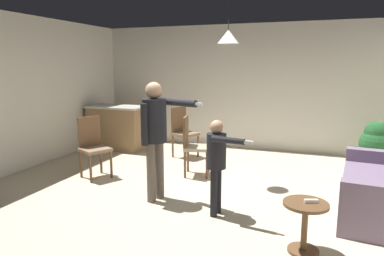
{
  "coord_description": "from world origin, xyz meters",
  "views": [
    {
      "loc": [
        1.71,
        -4.44,
        1.84
      ],
      "look_at": [
        0.12,
        -0.09,
        1.0
      ],
      "focal_mm": 32.73,
      "sensor_mm": 36.0,
      "label": 1
    }
  ],
  "objects_px": {
    "side_table_by_couch": "(305,221)",
    "spare_remote_on_table": "(311,201)",
    "person_child": "(217,157)",
    "potted_plant_corner": "(376,142)",
    "dining_chair_by_counter": "(183,130)",
    "person_adult": "(155,128)",
    "dining_chair_centre_back": "(93,145)",
    "dining_chair_near_wall": "(193,143)",
    "kitchen_counter": "(117,127)"
  },
  "relations": [
    {
      "from": "dining_chair_near_wall",
      "to": "side_table_by_couch",
      "type": "bearing_deg",
      "value": 31.14
    },
    {
      "from": "person_adult",
      "to": "dining_chair_near_wall",
      "type": "relative_size",
      "value": 1.62
    },
    {
      "from": "kitchen_counter",
      "to": "dining_chair_centre_back",
      "type": "height_order",
      "value": "dining_chair_centre_back"
    },
    {
      "from": "side_table_by_couch",
      "to": "spare_remote_on_table",
      "type": "bearing_deg",
      "value": 11.51
    },
    {
      "from": "person_adult",
      "to": "potted_plant_corner",
      "type": "distance_m",
      "value": 4.09
    },
    {
      "from": "dining_chair_near_wall",
      "to": "person_adult",
      "type": "bearing_deg",
      "value": -17.12
    },
    {
      "from": "person_adult",
      "to": "potted_plant_corner",
      "type": "height_order",
      "value": "person_adult"
    },
    {
      "from": "side_table_by_couch",
      "to": "dining_chair_centre_back",
      "type": "height_order",
      "value": "dining_chair_centre_back"
    },
    {
      "from": "kitchen_counter",
      "to": "person_adult",
      "type": "relative_size",
      "value": 0.78
    },
    {
      "from": "dining_chair_by_counter",
      "to": "spare_remote_on_table",
      "type": "xyz_separation_m",
      "value": [
        2.53,
        -3.0,
        -0.01
      ]
    },
    {
      "from": "side_table_by_couch",
      "to": "person_adult",
      "type": "relative_size",
      "value": 0.32
    },
    {
      "from": "side_table_by_couch",
      "to": "dining_chair_centre_back",
      "type": "relative_size",
      "value": 0.52
    },
    {
      "from": "dining_chair_centre_back",
      "to": "potted_plant_corner",
      "type": "bearing_deg",
      "value": 144.37
    },
    {
      "from": "person_adult",
      "to": "person_child",
      "type": "xyz_separation_m",
      "value": [
        0.91,
        -0.18,
        -0.26
      ]
    },
    {
      "from": "side_table_by_couch",
      "to": "dining_chair_near_wall",
      "type": "relative_size",
      "value": 0.52
    },
    {
      "from": "person_child",
      "to": "dining_chair_centre_back",
      "type": "distance_m",
      "value": 2.46
    },
    {
      "from": "potted_plant_corner",
      "to": "dining_chair_centre_back",
      "type": "bearing_deg",
      "value": -154.22
    },
    {
      "from": "dining_chair_near_wall",
      "to": "potted_plant_corner",
      "type": "relative_size",
      "value": 1.17
    },
    {
      "from": "person_adult",
      "to": "side_table_by_couch",
      "type": "bearing_deg",
      "value": 86.67
    },
    {
      "from": "kitchen_counter",
      "to": "potted_plant_corner",
      "type": "height_order",
      "value": "kitchen_counter"
    },
    {
      "from": "person_adult",
      "to": "person_child",
      "type": "distance_m",
      "value": 0.97
    },
    {
      "from": "dining_chair_by_counter",
      "to": "side_table_by_couch",
      "type": "bearing_deg",
      "value": 63.68
    },
    {
      "from": "person_adult",
      "to": "spare_remote_on_table",
      "type": "height_order",
      "value": "person_adult"
    },
    {
      "from": "person_adult",
      "to": "potted_plant_corner",
      "type": "relative_size",
      "value": 1.89
    },
    {
      "from": "person_adult",
      "to": "dining_chair_near_wall",
      "type": "distance_m",
      "value": 1.3
    },
    {
      "from": "side_table_by_couch",
      "to": "person_adult",
      "type": "distance_m",
      "value": 2.21
    },
    {
      "from": "side_table_by_couch",
      "to": "person_child",
      "type": "xyz_separation_m",
      "value": [
        -1.06,
        0.55,
        0.41
      ]
    },
    {
      "from": "dining_chair_by_counter",
      "to": "dining_chair_centre_back",
      "type": "distance_m",
      "value": 1.94
    },
    {
      "from": "person_child",
      "to": "dining_chair_by_counter",
      "type": "distance_m",
      "value": 2.85
    },
    {
      "from": "dining_chair_centre_back",
      "to": "potted_plant_corner",
      "type": "height_order",
      "value": "dining_chair_centre_back"
    },
    {
      "from": "person_child",
      "to": "dining_chair_near_wall",
      "type": "bearing_deg",
      "value": -141.86
    },
    {
      "from": "dining_chair_near_wall",
      "to": "potted_plant_corner",
      "type": "xyz_separation_m",
      "value": [
        2.93,
        1.5,
        -0.07
      ]
    },
    {
      "from": "side_table_by_couch",
      "to": "dining_chair_near_wall",
      "type": "xyz_separation_m",
      "value": [
        -1.88,
        1.95,
        0.22
      ]
    },
    {
      "from": "kitchen_counter",
      "to": "side_table_by_couch",
      "type": "bearing_deg",
      "value": -37.69
    },
    {
      "from": "person_child",
      "to": "potted_plant_corner",
      "type": "bearing_deg",
      "value": 151.56
    },
    {
      "from": "side_table_by_couch",
      "to": "spare_remote_on_table",
      "type": "xyz_separation_m",
      "value": [
        0.05,
        0.01,
        0.21
      ]
    },
    {
      "from": "kitchen_counter",
      "to": "potted_plant_corner",
      "type": "xyz_separation_m",
      "value": [
        5.15,
        0.29,
        -0.01
      ]
    },
    {
      "from": "person_adult",
      "to": "dining_chair_by_counter",
      "type": "height_order",
      "value": "person_adult"
    },
    {
      "from": "kitchen_counter",
      "to": "side_table_by_couch",
      "type": "xyz_separation_m",
      "value": [
        4.1,
        -3.16,
        -0.15
      ]
    },
    {
      "from": "person_child",
      "to": "dining_chair_by_counter",
      "type": "height_order",
      "value": "person_child"
    },
    {
      "from": "side_table_by_couch",
      "to": "person_adult",
      "type": "xyz_separation_m",
      "value": [
        -1.97,
        0.74,
        0.68
      ]
    },
    {
      "from": "dining_chair_near_wall",
      "to": "potted_plant_corner",
      "type": "distance_m",
      "value": 3.29
    },
    {
      "from": "person_child",
      "to": "spare_remote_on_table",
      "type": "relative_size",
      "value": 9.16
    },
    {
      "from": "person_child",
      "to": "spare_remote_on_table",
      "type": "height_order",
      "value": "person_child"
    },
    {
      "from": "dining_chair_near_wall",
      "to": "kitchen_counter",
      "type": "bearing_deg",
      "value": -131.6
    },
    {
      "from": "spare_remote_on_table",
      "to": "person_child",
      "type": "bearing_deg",
      "value": 153.79
    },
    {
      "from": "person_child",
      "to": "potted_plant_corner",
      "type": "xyz_separation_m",
      "value": [
        2.11,
        2.9,
        -0.27
      ]
    },
    {
      "from": "side_table_by_couch",
      "to": "potted_plant_corner",
      "type": "relative_size",
      "value": 0.61
    },
    {
      "from": "kitchen_counter",
      "to": "potted_plant_corner",
      "type": "bearing_deg",
      "value": 3.17
    },
    {
      "from": "person_adult",
      "to": "potted_plant_corner",
      "type": "xyz_separation_m",
      "value": [
        3.02,
        2.71,
        -0.53
      ]
    }
  ]
}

